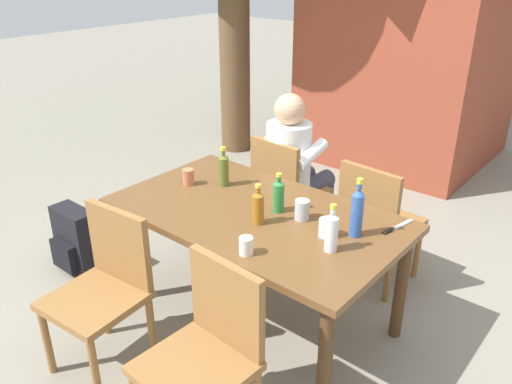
{
  "coord_description": "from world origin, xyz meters",
  "views": [
    {
      "loc": [
        1.64,
        -1.97,
        2.05
      ],
      "look_at": [
        0.0,
        0.0,
        0.85
      ],
      "focal_mm": 36.14,
      "sensor_mm": 36.0,
      "label": 1
    }
  ],
  "objects_px": {
    "cup_white": "(246,246)",
    "cup_glass": "(326,228)",
    "dining_table": "(256,225)",
    "person_in_white_shirt": "(295,162)",
    "chair_far_right": "(376,218)",
    "bottle_olive": "(224,169)",
    "chair_near_right": "(208,348)",
    "bottle_blue": "(357,212)",
    "bottle_green": "(279,195)",
    "bottle_clear": "(332,231)",
    "chair_near_left": "(105,283)",
    "cup_steel": "(302,210)",
    "chair_far_left": "(285,188)",
    "brick_kiosk": "(415,23)",
    "table_knife": "(396,228)",
    "bottle_amber": "(258,207)",
    "cup_terracotta": "(188,177)",
    "backpack_by_near_side": "(75,241)"
  },
  "relations": [
    {
      "from": "cup_white",
      "to": "cup_glass",
      "type": "xyz_separation_m",
      "value": [
        0.2,
        0.39,
        0.0
      ]
    },
    {
      "from": "dining_table",
      "to": "person_in_white_shirt",
      "type": "distance_m",
      "value": 0.95
    },
    {
      "from": "chair_far_right",
      "to": "bottle_olive",
      "type": "distance_m",
      "value": 1.03
    },
    {
      "from": "chair_far_right",
      "to": "bottle_olive",
      "type": "xyz_separation_m",
      "value": [
        -0.74,
        -0.63,
        0.35
      ]
    },
    {
      "from": "chair_near_right",
      "to": "bottle_blue",
      "type": "xyz_separation_m",
      "value": [
        0.19,
        0.89,
        0.37
      ]
    },
    {
      "from": "bottle_blue",
      "to": "bottle_green",
      "type": "bearing_deg",
      "value": -175.38
    },
    {
      "from": "bottle_olive",
      "to": "bottle_clear",
      "type": "distance_m",
      "value": 0.95
    },
    {
      "from": "chair_near_left",
      "to": "cup_steel",
      "type": "xyz_separation_m",
      "value": [
        0.62,
        0.86,
        0.29
      ]
    },
    {
      "from": "dining_table",
      "to": "chair_near_left",
      "type": "xyz_separation_m",
      "value": [
        -0.38,
        -0.77,
        -0.15
      ]
    },
    {
      "from": "chair_far_left",
      "to": "bottle_green",
      "type": "xyz_separation_m",
      "value": [
        0.47,
        -0.69,
        0.34
      ]
    },
    {
      "from": "person_in_white_shirt",
      "to": "brick_kiosk",
      "type": "xyz_separation_m",
      "value": [
        -0.23,
        2.34,
        0.73
      ]
    },
    {
      "from": "dining_table",
      "to": "brick_kiosk",
      "type": "distance_m",
      "value": 3.36
    },
    {
      "from": "dining_table",
      "to": "bottle_clear",
      "type": "relative_size",
      "value": 6.56
    },
    {
      "from": "cup_steel",
      "to": "table_knife",
      "type": "distance_m",
      "value": 0.5
    },
    {
      "from": "chair_far_right",
      "to": "person_in_white_shirt",
      "type": "xyz_separation_m",
      "value": [
        -0.73,
        0.11,
        0.17
      ]
    },
    {
      "from": "chair_near_left",
      "to": "cup_glass",
      "type": "distance_m",
      "value": 1.18
    },
    {
      "from": "person_in_white_shirt",
      "to": "bottle_clear",
      "type": "xyz_separation_m",
      "value": [
        0.91,
        -0.97,
        0.18
      ]
    },
    {
      "from": "chair_near_left",
      "to": "brick_kiosk",
      "type": "relative_size",
      "value": 0.33
    },
    {
      "from": "bottle_amber",
      "to": "cup_terracotta",
      "type": "distance_m",
      "value": 0.67
    },
    {
      "from": "bottle_green",
      "to": "chair_near_left",
      "type": "bearing_deg",
      "value": -118.74
    },
    {
      "from": "bottle_green",
      "to": "bottle_olive",
      "type": "distance_m",
      "value": 0.48
    },
    {
      "from": "dining_table",
      "to": "chair_near_left",
      "type": "height_order",
      "value": "chair_near_left"
    },
    {
      "from": "chair_far_left",
      "to": "bottle_clear",
      "type": "height_order",
      "value": "bottle_clear"
    },
    {
      "from": "chair_near_right",
      "to": "table_knife",
      "type": "relative_size",
      "value": 3.63
    },
    {
      "from": "cup_steel",
      "to": "table_knife",
      "type": "relative_size",
      "value": 0.47
    },
    {
      "from": "bottle_clear",
      "to": "table_knife",
      "type": "distance_m",
      "value": 0.44
    },
    {
      "from": "bottle_amber",
      "to": "cup_terracotta",
      "type": "relative_size",
      "value": 2.26
    },
    {
      "from": "chair_far_right",
      "to": "brick_kiosk",
      "type": "relative_size",
      "value": 0.33
    },
    {
      "from": "chair_far_left",
      "to": "chair_far_right",
      "type": "xyz_separation_m",
      "value": [
        0.73,
        0.0,
        0.0
      ]
    },
    {
      "from": "chair_near_right",
      "to": "bottle_clear",
      "type": "bearing_deg",
      "value": 75.98
    },
    {
      "from": "table_knife",
      "to": "backpack_by_near_side",
      "type": "xyz_separation_m",
      "value": [
        -2.0,
        -0.72,
        -0.51
      ]
    },
    {
      "from": "table_knife",
      "to": "backpack_by_near_side",
      "type": "height_order",
      "value": "table_knife"
    },
    {
      "from": "dining_table",
      "to": "cup_white",
      "type": "distance_m",
      "value": 0.47
    },
    {
      "from": "bottle_amber",
      "to": "backpack_by_near_side",
      "type": "bearing_deg",
      "value": -167.76
    },
    {
      "from": "person_in_white_shirt",
      "to": "bottle_olive",
      "type": "bearing_deg",
      "value": -90.99
    },
    {
      "from": "person_in_white_shirt",
      "to": "backpack_by_near_side",
      "type": "distance_m",
      "value": 1.65
    },
    {
      "from": "bottle_green",
      "to": "table_knife",
      "type": "relative_size",
      "value": 0.96
    },
    {
      "from": "chair_far_left",
      "to": "bottle_blue",
      "type": "bearing_deg",
      "value": -34.88
    },
    {
      "from": "dining_table",
      "to": "cup_glass",
      "type": "relative_size",
      "value": 16.75
    },
    {
      "from": "dining_table",
      "to": "person_in_white_shirt",
      "type": "xyz_separation_m",
      "value": [
        -0.37,
        0.88,
        0.01
      ]
    },
    {
      "from": "person_in_white_shirt",
      "to": "cup_steel",
      "type": "xyz_separation_m",
      "value": [
        0.62,
        -0.79,
        0.13
      ]
    },
    {
      "from": "chair_near_left",
      "to": "brick_kiosk",
      "type": "xyz_separation_m",
      "value": [
        -0.22,
        3.99,
        0.9
      ]
    },
    {
      "from": "cup_terracotta",
      "to": "cup_steel",
      "type": "bearing_deg",
      "value": 5.47
    },
    {
      "from": "dining_table",
      "to": "bottle_green",
      "type": "xyz_separation_m",
      "value": [
        0.09,
        0.08,
        0.18
      ]
    },
    {
      "from": "cup_terracotta",
      "to": "bottle_amber",
      "type": "bearing_deg",
      "value": -9.53
    },
    {
      "from": "chair_near_right",
      "to": "chair_near_left",
      "type": "height_order",
      "value": "same"
    },
    {
      "from": "chair_near_right",
      "to": "person_in_white_shirt",
      "type": "distance_m",
      "value": 1.82
    },
    {
      "from": "chair_near_right",
      "to": "cup_steel",
      "type": "bearing_deg",
      "value": 98.09
    },
    {
      "from": "dining_table",
      "to": "cup_steel",
      "type": "xyz_separation_m",
      "value": [
        0.25,
        0.09,
        0.14
      ]
    },
    {
      "from": "chair_far_right",
      "to": "brick_kiosk",
      "type": "distance_m",
      "value": 2.78
    }
  ]
}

